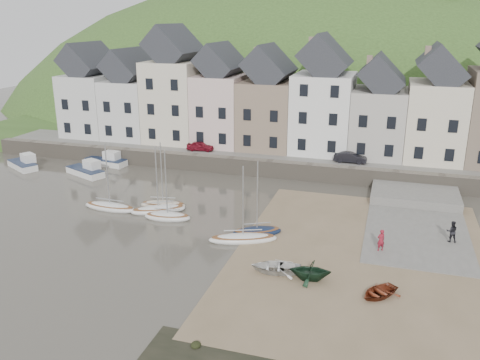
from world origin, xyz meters
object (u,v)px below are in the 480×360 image
(car_left, at_px, (200,146))
(car_right, at_px, (350,157))
(rowboat_white, at_px, (276,267))
(person_dark, at_px, (452,231))
(person_red, at_px, (381,240))
(rowboat_green, at_px, (310,270))
(rowboat_red, at_px, (379,292))
(sailboat_0, at_px, (110,207))

(car_left, xyz_separation_m, car_right, (17.39, 0.00, 0.03))
(rowboat_white, relative_size, person_dark, 2.00)
(car_right, bearing_deg, person_red, -165.38)
(rowboat_green, relative_size, car_right, 0.77)
(rowboat_white, distance_m, person_red, 8.57)
(rowboat_green, distance_m, person_dark, 12.99)
(rowboat_white, bearing_deg, person_dark, 116.03)
(rowboat_red, relative_size, person_red, 1.63)
(person_dark, height_order, car_left, car_left)
(rowboat_green, relative_size, rowboat_red, 0.99)
(rowboat_white, bearing_deg, car_left, -157.77)
(rowboat_white, distance_m, rowboat_green, 2.49)
(rowboat_red, height_order, car_left, car_left)
(sailboat_0, bearing_deg, car_right, 39.66)
(person_red, bearing_deg, rowboat_red, 58.88)
(rowboat_red, distance_m, person_red, 6.56)
(rowboat_green, height_order, car_right, car_right)
(rowboat_white, xyz_separation_m, rowboat_green, (2.42, -0.44, 0.36))
(sailboat_0, distance_m, person_red, 23.80)
(rowboat_green, bearing_deg, sailboat_0, -118.43)
(car_left, bearing_deg, rowboat_red, -144.99)
(rowboat_green, distance_m, car_right, 23.95)
(rowboat_white, height_order, person_dark, person_dark)
(rowboat_green, bearing_deg, rowboat_white, -107.58)
(person_red, bearing_deg, car_left, -72.94)
(person_dark, bearing_deg, car_left, -35.07)
(rowboat_green, distance_m, person_red, 7.18)
(rowboat_green, bearing_deg, car_left, -151.75)
(person_dark, xyz_separation_m, car_left, (-26.48, 14.95, 1.17))
(sailboat_0, relative_size, car_right, 1.81)
(rowboat_white, height_order, car_left, car_left)
(rowboat_white, bearing_deg, person_red, 118.80)
(person_red, bearing_deg, rowboat_white, 5.98)
(rowboat_green, height_order, car_left, car_left)
(person_red, xyz_separation_m, car_right, (-3.96, 18.14, 1.22))
(rowboat_red, bearing_deg, person_dark, 101.15)
(rowboat_green, xyz_separation_m, rowboat_red, (4.43, -0.76, -0.43))
(sailboat_0, bearing_deg, person_dark, 2.85)
(sailboat_0, distance_m, car_right, 25.75)
(car_left, bearing_deg, person_red, -136.44)
(sailboat_0, distance_m, rowboat_green, 20.87)
(sailboat_0, relative_size, person_dark, 3.71)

